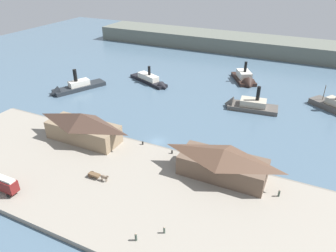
{
  "coord_description": "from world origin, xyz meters",
  "views": [
    {
      "loc": [
        36.36,
        -68.81,
        47.59
      ],
      "look_at": [
        0.4,
        6.61,
        2.0
      ],
      "focal_mm": 33.32,
      "sensor_mm": 36.0,
      "label": 1
    }
  ],
  "objects_px": {
    "pedestrian_near_cart": "(279,193)",
    "mooring_post_center_west": "(143,143)",
    "ferry_outer_harbor": "(246,105)",
    "ferry_shed_west_terminal": "(83,126)",
    "ferry_mid_harbor": "(245,79)",
    "ferry_moored_west": "(73,88)",
    "horse_cart": "(98,176)",
    "pedestrian_walking_east": "(136,237)",
    "ferry_approaching_east": "(152,81)",
    "mooring_post_west": "(172,152)",
    "ferry_shed_central_terminal": "(223,162)",
    "pedestrian_standing_center": "(164,230)"
  },
  "relations": [
    {
      "from": "ferry_shed_west_terminal",
      "to": "ferry_mid_harbor",
      "type": "bearing_deg",
      "value": 66.37
    },
    {
      "from": "pedestrian_standing_center",
      "to": "mooring_post_west",
      "type": "relative_size",
      "value": 1.74
    },
    {
      "from": "mooring_post_west",
      "to": "ferry_shed_west_terminal",
      "type": "bearing_deg",
      "value": -170.53
    },
    {
      "from": "ferry_mid_harbor",
      "to": "mooring_post_west",
      "type": "bearing_deg",
      "value": -93.95
    },
    {
      "from": "ferry_outer_harbor",
      "to": "ferry_shed_west_terminal",
      "type": "bearing_deg",
      "value": -130.07
    },
    {
      "from": "ferry_mid_harbor",
      "to": "ferry_shed_west_terminal",
      "type": "bearing_deg",
      "value": -113.63
    },
    {
      "from": "ferry_outer_harbor",
      "to": "ferry_approaching_east",
      "type": "height_order",
      "value": "ferry_outer_harbor"
    },
    {
      "from": "ferry_approaching_east",
      "to": "ferry_moored_west",
      "type": "bearing_deg",
      "value": -139.78
    },
    {
      "from": "ferry_moored_west",
      "to": "ferry_mid_harbor",
      "type": "xyz_separation_m",
      "value": [
        60.13,
        39.26,
        0.12
      ]
    },
    {
      "from": "pedestrian_near_cart",
      "to": "ferry_mid_harbor",
      "type": "distance_m",
      "value": 74.04
    },
    {
      "from": "ferry_shed_west_terminal",
      "to": "mooring_post_center_west",
      "type": "relative_size",
      "value": 23.89
    },
    {
      "from": "ferry_outer_harbor",
      "to": "mooring_post_center_west",
      "type": "bearing_deg",
      "value": -117.52
    },
    {
      "from": "pedestrian_standing_center",
      "to": "pedestrian_near_cart",
      "type": "relative_size",
      "value": 0.89
    },
    {
      "from": "pedestrian_near_cart",
      "to": "ferry_shed_central_terminal",
      "type": "bearing_deg",
      "value": 172.26
    },
    {
      "from": "ferry_shed_central_terminal",
      "to": "ferry_mid_harbor",
      "type": "relative_size",
      "value": 1.14
    },
    {
      "from": "ferry_shed_central_terminal",
      "to": "ferry_mid_harbor",
      "type": "height_order",
      "value": "ferry_mid_harbor"
    },
    {
      "from": "ferry_shed_west_terminal",
      "to": "pedestrian_standing_center",
      "type": "relative_size",
      "value": 13.72
    },
    {
      "from": "ferry_shed_west_terminal",
      "to": "ferry_moored_west",
      "type": "xyz_separation_m",
      "value": [
        -29.89,
        29.85,
        -4.19
      ]
    },
    {
      "from": "pedestrian_standing_center",
      "to": "ferry_moored_west",
      "type": "xyz_separation_m",
      "value": [
        -65.79,
        50.97,
        -0.63
      ]
    },
    {
      "from": "pedestrian_standing_center",
      "to": "ferry_moored_west",
      "type": "relative_size",
      "value": 0.07
    },
    {
      "from": "pedestrian_near_cart",
      "to": "ferry_approaching_east",
      "type": "distance_m",
      "value": 78.66
    },
    {
      "from": "pedestrian_near_cart",
      "to": "mooring_post_center_west",
      "type": "bearing_deg",
      "value": 171.11
    },
    {
      "from": "pedestrian_near_cart",
      "to": "ferry_mid_harbor",
      "type": "height_order",
      "value": "ferry_mid_harbor"
    },
    {
      "from": "ferry_moored_west",
      "to": "pedestrian_walking_east",
      "type": "bearing_deg",
      "value": -41.55
    },
    {
      "from": "mooring_post_center_west",
      "to": "pedestrian_near_cart",
      "type": "bearing_deg",
      "value": -8.89
    },
    {
      "from": "horse_cart",
      "to": "ferry_moored_west",
      "type": "bearing_deg",
      "value": 136.02
    },
    {
      "from": "ferry_shed_central_terminal",
      "to": "mooring_post_west",
      "type": "bearing_deg",
      "value": 166.89
    },
    {
      "from": "ferry_outer_harbor",
      "to": "ferry_moored_west",
      "type": "bearing_deg",
      "value": -168.48
    },
    {
      "from": "ferry_outer_harbor",
      "to": "ferry_moored_west",
      "type": "height_order",
      "value": "ferry_outer_harbor"
    },
    {
      "from": "ferry_shed_west_terminal",
      "to": "ferry_shed_central_terminal",
      "type": "xyz_separation_m",
      "value": [
        40.55,
        0.85,
        -0.53
      ]
    },
    {
      "from": "pedestrian_walking_east",
      "to": "mooring_post_center_west",
      "type": "xyz_separation_m",
      "value": [
        -15.51,
        29.85,
        -0.36
      ]
    },
    {
      "from": "ferry_moored_west",
      "to": "ferry_approaching_east",
      "type": "xyz_separation_m",
      "value": [
        24.67,
        20.86,
        -0.03
      ]
    },
    {
      "from": "pedestrian_near_cart",
      "to": "pedestrian_walking_east",
      "type": "xyz_separation_m",
      "value": [
        -22.1,
        -23.97,
        0.0
      ]
    },
    {
      "from": "horse_cart",
      "to": "ferry_mid_harbor",
      "type": "distance_m",
      "value": 83.66
    },
    {
      "from": "pedestrian_walking_east",
      "to": "ferry_approaching_east",
      "type": "bearing_deg",
      "value": 116.16
    },
    {
      "from": "pedestrian_near_cart",
      "to": "mooring_post_west",
      "type": "bearing_deg",
      "value": 169.43
    },
    {
      "from": "pedestrian_near_cart",
      "to": "mooring_post_west",
      "type": "relative_size",
      "value": 1.96
    },
    {
      "from": "ferry_shed_central_terminal",
      "to": "horse_cart",
      "type": "bearing_deg",
      "value": -151.83
    },
    {
      "from": "horse_cart",
      "to": "ferry_mid_harbor",
      "type": "height_order",
      "value": "ferry_mid_harbor"
    },
    {
      "from": "ferry_shed_west_terminal",
      "to": "pedestrian_walking_east",
      "type": "bearing_deg",
      "value": -37.99
    },
    {
      "from": "pedestrian_near_cart",
      "to": "mooring_post_center_west",
      "type": "relative_size",
      "value": 1.96
    },
    {
      "from": "pedestrian_near_cart",
      "to": "mooring_post_center_west",
      "type": "xyz_separation_m",
      "value": [
        -37.61,
        5.88,
        -0.35
      ]
    },
    {
      "from": "mooring_post_center_west",
      "to": "ferry_approaching_east",
      "type": "height_order",
      "value": "ferry_approaching_east"
    },
    {
      "from": "ferry_moored_west",
      "to": "ferry_mid_harbor",
      "type": "height_order",
      "value": "ferry_mid_harbor"
    },
    {
      "from": "horse_cart",
      "to": "ferry_shed_west_terminal",
      "type": "bearing_deg",
      "value": 138.14
    },
    {
      "from": "ferry_shed_west_terminal",
      "to": "horse_cart",
      "type": "xyz_separation_m",
      "value": [
        14.58,
        -13.06,
        -3.35
      ]
    },
    {
      "from": "pedestrian_near_cart",
      "to": "pedestrian_walking_east",
      "type": "bearing_deg",
      "value": -132.68
    },
    {
      "from": "ferry_shed_west_terminal",
      "to": "mooring_post_center_west",
      "type": "xyz_separation_m",
      "value": [
        16.44,
        4.9,
        -3.83
      ]
    },
    {
      "from": "ferry_shed_central_terminal",
      "to": "ferry_moored_west",
      "type": "xyz_separation_m",
      "value": [
        -70.44,
        29.0,
        -3.66
      ]
    },
    {
      "from": "mooring_post_west",
      "to": "ferry_outer_harbor",
      "type": "bearing_deg",
      "value": 74.64
    }
  ]
}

